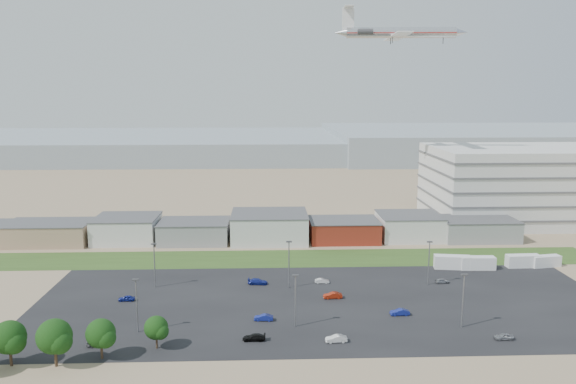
{
  "coord_description": "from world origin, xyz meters",
  "views": [
    {
      "loc": [
        -6.65,
        -90.58,
        43.07
      ],
      "look_at": [
        -2.36,
        22.0,
        23.14
      ],
      "focal_mm": 35.0,
      "sensor_mm": 36.0,
      "label": 1
    }
  ],
  "objects_px": {
    "parked_car_7": "(333,295)",
    "parked_car_10": "(98,343)",
    "box_trailer_a": "(452,262)",
    "parked_car_2": "(504,336)",
    "parked_car_8": "(442,281)",
    "airliner": "(401,33)",
    "parked_car_1": "(400,312)",
    "parked_car_11": "(322,281)",
    "parked_car_13": "(336,339)",
    "parked_car_3": "(254,337)",
    "parked_car_5": "(127,298)",
    "parked_car_4": "(264,317)",
    "parked_car_6": "(258,281)"
  },
  "relations": [
    {
      "from": "box_trailer_a",
      "to": "parked_car_2",
      "type": "xyz_separation_m",
      "value": [
        -4.18,
        -40.74,
        -1.06
      ]
    },
    {
      "from": "box_trailer_a",
      "to": "parked_car_7",
      "type": "relative_size",
      "value": 2.2
    },
    {
      "from": "box_trailer_a",
      "to": "parked_car_3",
      "type": "xyz_separation_m",
      "value": [
        -48.38,
        -39.4,
        -1.06
      ]
    },
    {
      "from": "airliner",
      "to": "parked_car_13",
      "type": "distance_m",
      "value": 111.97
    },
    {
      "from": "parked_car_7",
      "to": "parked_car_5",
      "type": "bearing_deg",
      "value": -93.38
    },
    {
      "from": "parked_car_1",
      "to": "parked_car_13",
      "type": "xyz_separation_m",
      "value": [
        -13.96,
        -11.54,
        0.0
      ]
    },
    {
      "from": "parked_car_1",
      "to": "parked_car_3",
      "type": "distance_m",
      "value": 30.22
    },
    {
      "from": "parked_car_3",
      "to": "parked_car_4",
      "type": "distance_m",
      "value": 8.92
    },
    {
      "from": "box_trailer_a",
      "to": "parked_car_11",
      "type": "bearing_deg",
      "value": -155.27
    },
    {
      "from": "parked_car_8",
      "to": "parked_car_10",
      "type": "bearing_deg",
      "value": 105.9
    },
    {
      "from": "parked_car_7",
      "to": "parked_car_10",
      "type": "xyz_separation_m",
      "value": [
        -43.09,
        -21.23,
        -0.09
      ]
    },
    {
      "from": "parked_car_6",
      "to": "parked_car_8",
      "type": "distance_m",
      "value": 42.38
    },
    {
      "from": "parked_car_5",
      "to": "parked_car_6",
      "type": "bearing_deg",
      "value": 109.2
    },
    {
      "from": "airliner",
      "to": "parked_car_6",
      "type": "relative_size",
      "value": 9.28
    },
    {
      "from": "parked_car_3",
      "to": "parked_car_10",
      "type": "bearing_deg",
      "value": -86.11
    },
    {
      "from": "parked_car_4",
      "to": "parked_car_5",
      "type": "xyz_separation_m",
      "value": [
        -28.85,
        11.41,
        -0.03
      ]
    },
    {
      "from": "parked_car_2",
      "to": "parked_car_10",
      "type": "distance_m",
      "value": 70.99
    },
    {
      "from": "parked_car_2",
      "to": "parked_car_6",
      "type": "distance_m",
      "value": 53.76
    },
    {
      "from": "parked_car_4",
      "to": "parked_car_11",
      "type": "xyz_separation_m",
      "value": [
        13.32,
        21.03,
        -0.06
      ]
    },
    {
      "from": "parked_car_1",
      "to": "parked_car_11",
      "type": "height_order",
      "value": "parked_car_1"
    },
    {
      "from": "parked_car_5",
      "to": "parked_car_10",
      "type": "xyz_separation_m",
      "value": [
        0.39,
        -21.41,
        -0.01
      ]
    },
    {
      "from": "box_trailer_a",
      "to": "parked_car_1",
      "type": "xyz_separation_m",
      "value": [
        -19.99,
        -29.04,
        -1.02
      ]
    },
    {
      "from": "parked_car_10",
      "to": "parked_car_13",
      "type": "bearing_deg",
      "value": -95.0
    },
    {
      "from": "parked_car_5",
      "to": "parked_car_13",
      "type": "relative_size",
      "value": 0.89
    },
    {
      "from": "parked_car_8",
      "to": "parked_car_10",
      "type": "relative_size",
      "value": 0.82
    },
    {
      "from": "parked_car_7",
      "to": "parked_car_13",
      "type": "height_order",
      "value": "parked_car_7"
    },
    {
      "from": "airliner",
      "to": "parked_car_1",
      "type": "distance_m",
      "value": 99.84
    },
    {
      "from": "parked_car_3",
      "to": "parked_car_13",
      "type": "distance_m",
      "value": 14.47
    },
    {
      "from": "parked_car_3",
      "to": "parked_car_8",
      "type": "xyz_separation_m",
      "value": [
        42.57,
        28.67,
        -0.04
      ]
    },
    {
      "from": "parked_car_3",
      "to": "parked_car_5",
      "type": "xyz_separation_m",
      "value": [
        -27.19,
        20.18,
        -0.01
      ]
    },
    {
      "from": "parked_car_11",
      "to": "parked_car_2",
      "type": "bearing_deg",
      "value": -134.1
    },
    {
      "from": "parked_car_6",
      "to": "parked_car_11",
      "type": "height_order",
      "value": "parked_car_6"
    },
    {
      "from": "airliner",
      "to": "parked_car_11",
      "type": "xyz_separation_m",
      "value": [
        -29.88,
        -57.76,
        -61.22
      ]
    },
    {
      "from": "box_trailer_a",
      "to": "parked_car_7",
      "type": "height_order",
      "value": "box_trailer_a"
    },
    {
      "from": "parked_car_3",
      "to": "parked_car_4",
      "type": "height_order",
      "value": "parked_car_4"
    },
    {
      "from": "parked_car_1",
      "to": "parked_car_8",
      "type": "relative_size",
      "value": 1.19
    },
    {
      "from": "box_trailer_a",
      "to": "parked_car_4",
      "type": "distance_m",
      "value": 55.88
    },
    {
      "from": "parked_car_5",
      "to": "parked_car_7",
      "type": "height_order",
      "value": "parked_car_7"
    },
    {
      "from": "parked_car_5",
      "to": "parked_car_8",
      "type": "height_order",
      "value": "parked_car_5"
    },
    {
      "from": "box_trailer_a",
      "to": "parked_car_11",
      "type": "distance_m",
      "value": 34.77
    },
    {
      "from": "airliner",
      "to": "parked_car_7",
      "type": "distance_m",
      "value": 95.47
    },
    {
      "from": "parked_car_1",
      "to": "parked_car_2",
      "type": "relative_size",
      "value": 1.1
    },
    {
      "from": "parked_car_1",
      "to": "parked_car_3",
      "type": "xyz_separation_m",
      "value": [
        -28.39,
        -10.36,
        -0.04
      ]
    },
    {
      "from": "parked_car_10",
      "to": "parked_car_13",
      "type": "distance_m",
      "value": 41.22
    },
    {
      "from": "parked_car_3",
      "to": "parked_car_4",
      "type": "bearing_deg",
      "value": 170.54
    },
    {
      "from": "parked_car_8",
      "to": "parked_car_5",
      "type": "bearing_deg",
      "value": 89.52
    },
    {
      "from": "parked_car_5",
      "to": "parked_car_6",
      "type": "relative_size",
      "value": 0.75
    },
    {
      "from": "parked_car_4",
      "to": "parked_car_11",
      "type": "height_order",
      "value": "parked_car_4"
    },
    {
      "from": "parked_car_8",
      "to": "parked_car_2",
      "type": "bearing_deg",
      "value": 175.68
    },
    {
      "from": "parked_car_5",
      "to": "parked_car_8",
      "type": "bearing_deg",
      "value": 97.25
    }
  ]
}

